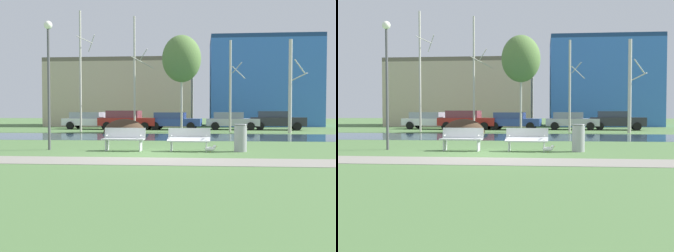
{
  "view_description": "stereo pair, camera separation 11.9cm",
  "coord_description": "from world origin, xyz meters",
  "views": [
    {
      "loc": [
        1.72,
        -13.73,
        1.51
      ],
      "look_at": [
        0.39,
        1.83,
        0.92
      ],
      "focal_mm": 42.23,
      "sensor_mm": 36.0,
      "label": 1
    },
    {
      "loc": [
        1.83,
        -13.72,
        1.51
      ],
      "look_at": [
        0.39,
        1.83,
        0.92
      ],
      "focal_mm": 42.23,
      "sensor_mm": 36.0,
      "label": 2
    }
  ],
  "objects": [
    {
      "name": "parked_wagon_fourth_silver",
      "position": [
        4.19,
        18.9,
        0.76
      ],
      "size": [
        4.41,
        2.43,
        1.43
      ],
      "color": "#B2B5BC",
      "rests_on": "ground"
    },
    {
      "name": "building_beige_block",
      "position": [
        -6.55,
        27.98,
        3.37
      ],
      "size": [
        14.53,
        8.59,
        6.75
      ],
      "color": "#BCAD8E",
      "rests_on": "ground"
    },
    {
      "name": "trash_bin",
      "position": [
        3.16,
        1.14,
        0.53
      ],
      "size": [
        0.5,
        0.5,
        1.02
      ],
      "color": "#999B9E",
      "rests_on": "ground"
    },
    {
      "name": "birch_center_left",
      "position": [
        0.28,
        14.45,
        5.23
      ],
      "size": [
        2.78,
        2.78,
        6.91
      ],
      "color": "beige",
      "rests_on": "ground"
    },
    {
      "name": "river_band",
      "position": [
        0.0,
        9.44,
        0.0
      ],
      "size": [
        80.0,
        6.31,
        0.01
      ],
      "primitive_type": "cube",
      "color": "#2D475B",
      "rests_on": "ground"
    },
    {
      "name": "seagull",
      "position": [
        2.05,
        0.82,
        0.13
      ],
      "size": [
        0.47,
        0.17,
        0.27
      ],
      "color": "white",
      "rests_on": "ground"
    },
    {
      "name": "bench_left",
      "position": [
        -1.23,
        1.08,
        0.47
      ],
      "size": [
        1.62,
        0.63,
        0.87
      ],
      "color": "silver",
      "rests_on": "ground"
    },
    {
      "name": "birch_center_right",
      "position": [
        7.8,
        14.03,
        3.26
      ],
      "size": [
        1.24,
        2.07,
        6.42
      ],
      "color": "beige",
      "rests_on": "ground"
    },
    {
      "name": "parked_hatch_third_blue",
      "position": [
        -0.58,
        18.28,
        0.75
      ],
      "size": [
        4.49,
        2.3,
        1.41
      ],
      "color": "#2D4793",
      "rests_on": "ground"
    },
    {
      "name": "birch_left",
      "position": [
        -3.12,
        14.71,
        4.24
      ],
      "size": [
        1.5,
        2.37,
        8.38
      ],
      "color": "#BCB7A8",
      "rests_on": "ground"
    },
    {
      "name": "paved_path_strip",
      "position": [
        0.0,
        -2.0,
        0.01
      ],
      "size": [
        60.0,
        1.84,
        0.01
      ],
      "primitive_type": "cube",
      "color": "gray",
      "rests_on": "ground"
    },
    {
      "name": "bench_right",
      "position": [
        1.24,
        1.08,
        0.47
      ],
      "size": [
        1.62,
        0.62,
        0.87
      ],
      "color": "silver",
      "rests_on": "ground"
    },
    {
      "name": "parked_van_nearest_white",
      "position": [
        -7.67,
        19.0,
        0.76
      ],
      "size": [
        4.82,
        2.36,
        1.43
      ],
      "color": "silver",
      "rests_on": "ground"
    },
    {
      "name": "parked_suv_fifth_dark",
      "position": [
        7.75,
        18.78,
        0.8
      ],
      "size": [
        4.45,
        2.28,
        1.51
      ],
      "color": "#282B30",
      "rests_on": "ground"
    },
    {
      "name": "ground_plane",
      "position": [
        0.0,
        10.0,
        0.0
      ],
      "size": [
        120.0,
        120.0,
        0.0
      ],
      "primitive_type": "plane",
      "color": "#4C703D"
    },
    {
      "name": "streetlamp",
      "position": [
        -4.21,
        1.21,
        3.37
      ],
      "size": [
        0.32,
        0.32,
        5.0
      ],
      "color": "#4C4C51",
      "rests_on": "ground"
    },
    {
      "name": "birch_far_left",
      "position": [
        -7.06,
        14.47,
        4.48
      ],
      "size": [
        1.18,
        2.02,
        8.78
      ],
      "color": "#BCB7A8",
      "rests_on": "ground"
    },
    {
      "name": "parked_sedan_second_red",
      "position": [
        -4.42,
        18.48,
        0.81
      ],
      "size": [
        4.94,
        2.31,
        1.56
      ],
      "color": "maroon",
      "rests_on": "ground"
    },
    {
      "name": "building_blue_store",
      "position": [
        8.03,
        28.17,
        4.49
      ],
      "size": [
        10.83,
        6.84,
        8.98
      ],
      "color": "#3870C6",
      "rests_on": "ground"
    },
    {
      "name": "birch_center",
      "position": [
        3.8,
        15.09,
        3.36
      ],
      "size": [
        1.14,
        1.87,
        6.62
      ],
      "color": "#BCB7A8",
      "rests_on": "ground"
    },
    {
      "name": "soil_mound",
      "position": [
        -3.7,
        13.72,
        0.0
      ],
      "size": [
        2.97,
        2.72,
        1.92
      ],
      "primitive_type": "ellipsoid",
      "color": "#423021",
      "rests_on": "ground"
    }
  ]
}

